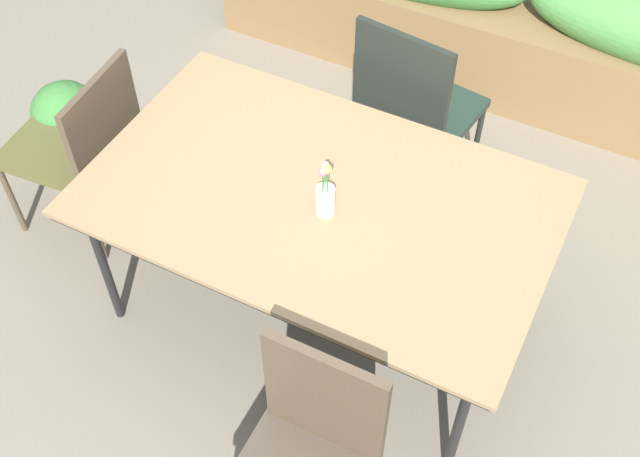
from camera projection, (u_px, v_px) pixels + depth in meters
name	position (u px, v px, depth m)	size (l,w,h in m)	color
ground_plane	(344.00, 302.00, 3.43)	(12.00, 12.00, 0.00)	#756B5B
dining_table	(320.00, 203.00, 2.89)	(1.71, 1.05, 0.72)	#8C704C
chair_end_left	(81.00, 139.00, 3.38)	(0.52, 0.52, 0.86)	brown
chair_near_right	(308.00, 457.00, 2.41)	(0.42, 0.42, 0.94)	#473C31
chair_far_side	(413.00, 105.00, 3.46)	(0.53, 0.53, 0.98)	#1F3026
flower_vase	(325.00, 197.00, 2.74)	(0.07, 0.07, 0.25)	silver
planter_box	(524.00, 30.00, 4.07)	(3.38, 0.51, 0.81)	brown
potted_plant	(72.00, 132.00, 3.71)	(0.33, 0.33, 0.56)	gray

